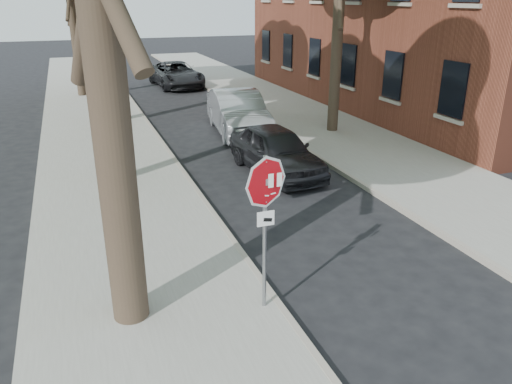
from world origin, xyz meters
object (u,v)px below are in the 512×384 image
at_px(stop_sign, 265,205).
at_px(car_b, 238,113).
at_px(car_d, 176,74).
at_px(car_a, 276,150).

relative_size(stop_sign, car_b, 0.54).
bearing_deg(stop_sign, car_b, 73.62).
relative_size(stop_sign, car_d, 0.52).
height_order(stop_sign, car_b, stop_sign).
bearing_deg(stop_sign, car_d, 81.66).
height_order(stop_sign, car_a, stop_sign).
height_order(stop_sign, car_d, stop_sign).
relative_size(car_b, car_d, 0.96).
xyz_separation_m(stop_sign, car_d, (3.30, 22.52, -1.24)).
distance_m(stop_sign, car_d, 22.80).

